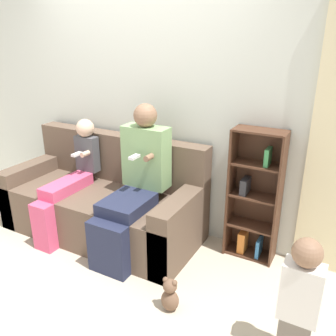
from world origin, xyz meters
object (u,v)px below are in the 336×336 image
at_px(child_seated, 69,179).
at_px(toddler_standing, 300,299).
at_px(couch, 104,203).
at_px(adult_seated, 135,180).
at_px(bookshelf, 255,198).
at_px(teddy_bear, 170,295).

xyz_separation_m(child_seated, toddler_standing, (2.31, -0.51, -0.13)).
xyz_separation_m(couch, child_seated, (-0.29, -0.16, 0.26)).
distance_m(adult_seated, child_seated, 0.77).
height_order(bookshelf, teddy_bear, bookshelf).
bearing_deg(toddler_standing, teddy_bear, -179.23).
xyz_separation_m(adult_seated, teddy_bear, (0.67, -0.58, -0.58)).
bearing_deg(child_seated, teddy_bear, -20.02).
bearing_deg(teddy_bear, bookshelf, 73.20).
bearing_deg(child_seated, toddler_standing, -12.43).
height_order(couch, adult_seated, adult_seated).
xyz_separation_m(couch, adult_seated, (0.47, -0.10, 0.39)).
bearing_deg(couch, child_seated, -150.91).
height_order(adult_seated, child_seated, adult_seated).
bearing_deg(bookshelf, toddler_standing, -60.53).
bearing_deg(couch, teddy_bear, -30.86).
bearing_deg(adult_seated, toddler_standing, -20.04).
bearing_deg(child_seated, bookshelf, 16.08).
height_order(child_seated, teddy_bear, child_seated).
distance_m(couch, teddy_bear, 1.34).
distance_m(couch, toddler_standing, 2.13).
height_order(child_seated, bookshelf, bookshelf).
relative_size(child_seated, toddler_standing, 1.30).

